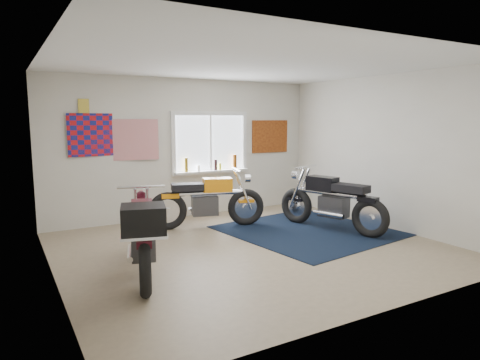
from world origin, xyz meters
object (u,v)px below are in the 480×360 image
yellow_triumph (207,202)px  maroon_tourer (143,235)px  navy_rug (308,231)px  black_chrome_bike (332,203)px

yellow_triumph → maroon_tourer: yellow_triumph is taller
navy_rug → maroon_tourer: size_ratio=1.27×
navy_rug → black_chrome_bike: (0.41, -0.13, 0.47)m
navy_rug → maroon_tourer: 3.28m
yellow_triumph → black_chrome_bike: size_ratio=0.98×
navy_rug → yellow_triumph: 1.84m
navy_rug → yellow_triumph: yellow_triumph is taller
black_chrome_bike → navy_rug: bearing=55.2°
maroon_tourer → yellow_triumph: bearing=-26.8°
navy_rug → maroon_tourer: maroon_tourer is taller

